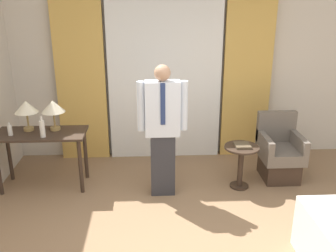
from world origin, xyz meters
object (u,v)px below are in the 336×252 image
bottle_by_lamp (42,128)px  side_table (241,160)px  desk (41,142)px  bottle_near_edge (10,130)px  armchair (279,154)px  table_lamp_left (26,108)px  person (163,127)px  table_lamp_right (53,108)px  book (242,145)px

bottle_by_lamp → side_table: size_ratio=0.47×
desk → side_table: (2.57, -0.17, -0.24)m
bottle_near_edge → armchair: size_ratio=0.19×
bottle_by_lamp → table_lamp_left: bearing=134.4°
desk → bottle_near_edge: bearing=-168.1°
bottle_near_edge → table_lamp_left: bearing=43.7°
table_lamp_left → person: (1.72, -0.38, -0.15)m
table_lamp_right → armchair: table_lamp_right is taller
desk → book: desk is taller
person → armchair: (1.62, 0.37, -0.57)m
person → book: (1.02, 0.11, -0.31)m
table_lamp_left → bottle_near_edge: table_lamp_left is taller
bottle_near_edge → book: (2.92, -0.10, -0.23)m
side_table → bottle_by_lamp: bearing=179.6°
armchair → side_table: (-0.60, -0.26, 0.05)m
table_lamp_right → book: bearing=-6.3°
bottle_near_edge → bottle_by_lamp: bearing=-10.9°
table_lamp_right → bottle_near_edge: (-0.51, -0.17, -0.23)m
table_lamp_left → bottle_by_lamp: table_lamp_left is taller
person → table_lamp_right: bearing=164.7°
side_table → book: book is taller
desk → table_lamp_right: 0.47m
armchair → person: bearing=-167.1°
person → side_table: person is taller
table_lamp_left → table_lamp_right: size_ratio=1.00×
bottle_near_edge → book: 2.93m
bottle_by_lamp → side_table: bottle_by_lamp is taller
table_lamp_left → bottle_near_edge: bearing=-136.3°
bottle_by_lamp → person: size_ratio=0.16×
person → book: person is taller
bottle_near_edge → side_table: (2.91, -0.10, -0.43)m
book → bottle_near_edge: bearing=178.1°
table_lamp_left → person: size_ratio=0.24×
table_lamp_right → person: bearing=-15.3°
book → side_table: bearing=-157.2°
bottle_by_lamp → book: 2.51m
table_lamp_left → side_table: bearing=-5.6°
table_lamp_right → bottle_near_edge: 0.59m
desk → bottle_by_lamp: 0.29m
bottle_by_lamp → armchair: 3.14m
table_lamp_left → bottle_by_lamp: size_ratio=1.45×
table_lamp_right → bottle_by_lamp: table_lamp_right is taller
bottle_near_edge → person: bearing=-6.3°
desk → person: 1.60m
table_lamp_left → desk: bearing=-29.7°
bottle_near_edge → book: bearing=-1.9°
bottle_near_edge → side_table: 2.95m
bottle_by_lamp → person: bearing=-4.9°
side_table → table_lamp_left: bearing=174.4°
person → book: bearing=6.3°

